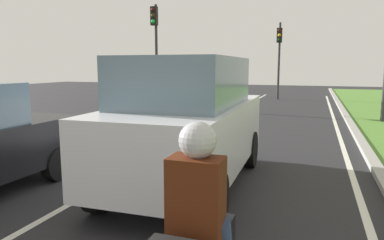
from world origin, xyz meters
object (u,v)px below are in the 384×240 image
at_px(car_suv_ahead, 188,122).
at_px(traffic_light_far_median, 279,49).
at_px(traffic_light_overhead_left, 155,38).
at_px(rider_person, 197,194).

bearing_deg(car_suv_ahead, traffic_light_far_median, 89.37).
bearing_deg(car_suv_ahead, traffic_light_overhead_left, 116.20).
bearing_deg(traffic_light_overhead_left, rider_person, -64.00).
xyz_separation_m(rider_person, traffic_light_overhead_left, (-6.91, 14.16, 2.35)).
xyz_separation_m(car_suv_ahead, traffic_light_far_median, (-0.22, 17.69, 2.06)).
relative_size(rider_person, traffic_light_overhead_left, 0.23).
xyz_separation_m(rider_person, traffic_light_far_median, (-1.51, 21.08, 2.04)).
distance_m(rider_person, traffic_light_overhead_left, 15.93).
height_order(traffic_light_overhead_left, traffic_light_far_median, traffic_light_overhead_left).
relative_size(rider_person, traffic_light_far_median, 0.24).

